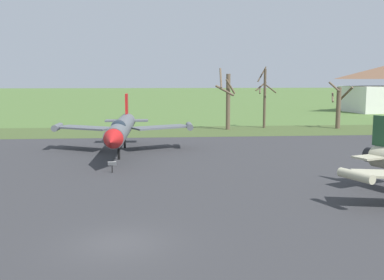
% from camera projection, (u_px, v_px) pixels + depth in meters
% --- Properties ---
extents(ground_plane, '(600.00, 600.00, 0.00)m').
position_uv_depth(ground_plane, '(119.00, 244.00, 19.99)').
color(ground_plane, '#4C6B33').
extents(asphalt_apron, '(103.92, 44.34, 0.05)m').
position_uv_depth(asphalt_apron, '(131.00, 178.00, 33.11)').
color(asphalt_apron, '#333335').
rests_on(asphalt_apron, ground).
extents(grass_verge_strip, '(163.92, 12.00, 0.06)m').
position_uv_depth(grass_verge_strip, '(140.00, 132.00, 60.91)').
color(grass_verge_strip, '#415329').
rests_on(grass_verge_strip, ground).
extents(jet_fighter_rear_center, '(13.87, 17.84, 5.47)m').
position_uv_depth(jet_fighter_rear_center, '(121.00, 128.00, 42.93)').
color(jet_fighter_rear_center, '#565B60').
rests_on(jet_fighter_rear_center, ground).
extents(info_placard_rear_center, '(0.65, 0.30, 0.93)m').
position_uv_depth(info_placard_rear_center, '(112.00, 166.00, 34.68)').
color(info_placard_rear_center, black).
rests_on(info_placard_rear_center, ground).
extents(bare_tree_right_of_center, '(2.88, 3.16, 8.52)m').
position_uv_depth(bare_tree_right_of_center, '(227.00, 99.00, 62.97)').
color(bare_tree_right_of_center, brown).
rests_on(bare_tree_right_of_center, ground).
extents(bare_tree_far_right, '(2.91, 2.95, 8.78)m').
position_uv_depth(bare_tree_far_right, '(264.00, 96.00, 65.20)').
color(bare_tree_far_right, brown).
rests_on(bare_tree_far_right, ground).
extents(bare_tree_backdrop_extra, '(3.23, 3.17, 6.65)m').
position_uv_depth(bare_tree_backdrop_extra, '(339.00, 105.00, 64.53)').
color(bare_tree_backdrop_extra, brown).
rests_on(bare_tree_backdrop_extra, ground).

